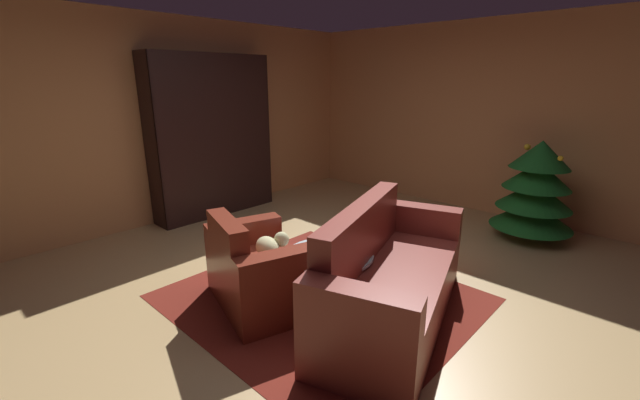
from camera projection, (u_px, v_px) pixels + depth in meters
ground_plane at (323, 284)px, 3.81m from camera, size 7.71×7.71×0.00m
wall_back at (479, 118)px, 5.69m from camera, size 5.72×0.06×2.65m
wall_left at (165, 122)px, 5.27m from camera, size 0.06×6.55×2.65m
area_rug at (322, 298)px, 3.57m from camera, size 2.42×2.19×0.01m
bookshelf_unit at (219, 141)px, 5.63m from camera, size 0.38×1.74×2.19m
armchair_red at (258, 272)px, 3.41m from camera, size 1.15×0.96×0.81m
couch_red at (389, 281)px, 3.20m from camera, size 1.32×2.07×0.93m
coffee_table at (329, 259)px, 3.33m from camera, size 0.73×0.73×0.48m
book_stack_on_table at (323, 249)px, 3.31m from camera, size 0.20×0.17×0.08m
bottle_on_table at (338, 254)px, 3.11m from camera, size 0.07×0.07×0.22m
decorated_tree at (535, 190)px, 4.76m from camera, size 0.93×0.93×1.19m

